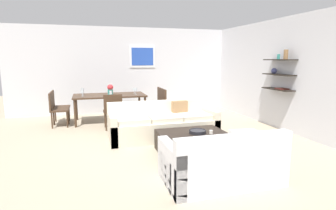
{
  "coord_description": "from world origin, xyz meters",
  "views": [
    {
      "loc": [
        -1.52,
        -5.34,
        1.73
      ],
      "look_at": [
        0.09,
        0.2,
        0.75
      ],
      "focal_mm": 29.36,
      "sensor_mm": 36.0,
      "label": 1
    }
  ],
  "objects_px": {
    "coffee_table": "(193,143)",
    "wine_glass_right_near": "(136,90)",
    "wine_glass_foot": "(111,93)",
    "decorative_bowl": "(198,131)",
    "centerpiece_vase": "(110,89)",
    "dining_chair_right_far": "(156,100)",
    "dining_chair_foot": "(113,109)",
    "wine_glass_left_far": "(83,90)",
    "dining_chair_right_near": "(160,102)",
    "loveseat_white": "(222,162)",
    "dining_table": "(110,97)",
    "dining_chair_left_near": "(56,107)",
    "sofa_beige": "(163,125)",
    "dining_chair_left_far": "(58,104)",
    "candle_jar": "(211,132)",
    "wine_glass_right_far": "(134,90)",
    "wine_glass_left_near": "(82,92)"
  },
  "relations": [
    {
      "from": "dining_chair_foot",
      "to": "wine_glass_right_near",
      "type": "relative_size",
      "value": 4.96
    },
    {
      "from": "dining_chair_left_far",
      "to": "wine_glass_left_far",
      "type": "bearing_deg",
      "value": -8.61
    },
    {
      "from": "wine_glass_right_near",
      "to": "wine_glass_left_far",
      "type": "relative_size",
      "value": 0.94
    },
    {
      "from": "dining_chair_right_far",
      "to": "wine_glass_right_far",
      "type": "distance_m",
      "value": 0.76
    },
    {
      "from": "loveseat_white",
      "to": "centerpiece_vase",
      "type": "bearing_deg",
      "value": 105.39
    },
    {
      "from": "wine_glass_right_near",
      "to": "dining_chair_left_far",
      "type": "bearing_deg",
      "value": 170.53
    },
    {
      "from": "dining_chair_right_far",
      "to": "centerpiece_vase",
      "type": "distance_m",
      "value": 1.42
    },
    {
      "from": "decorative_bowl",
      "to": "wine_glass_left_near",
      "type": "relative_size",
      "value": 1.93
    },
    {
      "from": "dining_chair_right_near",
      "to": "wine_glass_left_far",
      "type": "distance_m",
      "value": 2.13
    },
    {
      "from": "loveseat_white",
      "to": "candle_jar",
      "type": "height_order",
      "value": "loveseat_white"
    },
    {
      "from": "sofa_beige",
      "to": "candle_jar",
      "type": "bearing_deg",
      "value": -65.79
    },
    {
      "from": "dining_chair_right_near",
      "to": "wine_glass_right_far",
      "type": "bearing_deg",
      "value": 152.47
    },
    {
      "from": "dining_table",
      "to": "dining_chair_foot",
      "type": "distance_m",
      "value": 0.92
    },
    {
      "from": "dining_chair_foot",
      "to": "wine_glass_left_far",
      "type": "xyz_separation_m",
      "value": [
        -0.7,
        1.03,
        0.38
      ]
    },
    {
      "from": "dining_chair_left_near",
      "to": "wine_glass_left_far",
      "type": "bearing_deg",
      "value": 27.53
    },
    {
      "from": "centerpiece_vase",
      "to": "dining_chair_right_far",
      "type": "bearing_deg",
      "value": 9.46
    },
    {
      "from": "candle_jar",
      "to": "wine_glass_right_near",
      "type": "height_order",
      "value": "wine_glass_right_near"
    },
    {
      "from": "dining_chair_foot",
      "to": "wine_glass_left_far",
      "type": "relative_size",
      "value": 4.64
    },
    {
      "from": "dining_chair_left_near",
      "to": "dining_chair_foot",
      "type": "distance_m",
      "value": 1.53
    },
    {
      "from": "centerpiece_vase",
      "to": "loveseat_white",
      "type": "bearing_deg",
      "value": -74.61
    },
    {
      "from": "dining_chair_right_near",
      "to": "centerpiece_vase",
      "type": "bearing_deg",
      "value": 170.61
    },
    {
      "from": "wine_glass_right_far",
      "to": "wine_glass_left_far",
      "type": "xyz_separation_m",
      "value": [
        -1.41,
        -0.0,
        0.03
      ]
    },
    {
      "from": "coffee_table",
      "to": "wine_glass_foot",
      "type": "bearing_deg",
      "value": 115.73
    },
    {
      "from": "sofa_beige",
      "to": "dining_chair_left_far",
      "type": "relative_size",
      "value": 2.65
    },
    {
      "from": "loveseat_white",
      "to": "dining_table",
      "type": "distance_m",
      "value": 4.48
    },
    {
      "from": "decorative_bowl",
      "to": "wine_glass_right_far",
      "type": "xyz_separation_m",
      "value": [
        -0.63,
        3.21,
        0.44
      ]
    },
    {
      "from": "wine_glass_foot",
      "to": "loveseat_white",
      "type": "bearing_deg",
      "value": -72.64
    },
    {
      "from": "centerpiece_vase",
      "to": "coffee_table",
      "type": "bearing_deg",
      "value": -67.94
    },
    {
      "from": "sofa_beige",
      "to": "coffee_table",
      "type": "height_order",
      "value": "sofa_beige"
    },
    {
      "from": "dining_chair_left_far",
      "to": "wine_glass_foot",
      "type": "distance_m",
      "value": 1.56
    },
    {
      "from": "coffee_table",
      "to": "dining_chair_right_far",
      "type": "relative_size",
      "value": 1.41
    },
    {
      "from": "dining_chair_right_far",
      "to": "dining_chair_left_far",
      "type": "bearing_deg",
      "value": 180.0
    },
    {
      "from": "sofa_beige",
      "to": "wine_glass_right_far",
      "type": "bearing_deg",
      "value": 97.88
    },
    {
      "from": "loveseat_white",
      "to": "wine_glass_left_far",
      "type": "height_order",
      "value": "wine_glass_left_far"
    },
    {
      "from": "decorative_bowl",
      "to": "dining_chair_left_far",
      "type": "distance_m",
      "value": 4.28
    },
    {
      "from": "coffee_table",
      "to": "wine_glass_right_near",
      "type": "bearing_deg",
      "value": 100.74
    },
    {
      "from": "decorative_bowl",
      "to": "centerpiece_vase",
      "type": "height_order",
      "value": "centerpiece_vase"
    },
    {
      "from": "decorative_bowl",
      "to": "dining_chair_left_near",
      "type": "distance_m",
      "value": 3.94
    },
    {
      "from": "dining_table",
      "to": "dining_chair_left_near",
      "type": "xyz_separation_m",
      "value": [
        -1.37,
        -0.22,
        -0.18
      ]
    },
    {
      "from": "wine_glass_right_far",
      "to": "dining_chair_foot",
      "type": "bearing_deg",
      "value": -124.5
    },
    {
      "from": "coffee_table",
      "to": "decorative_bowl",
      "type": "distance_m",
      "value": 0.24
    },
    {
      "from": "dining_chair_foot",
      "to": "wine_glass_left_far",
      "type": "bearing_deg",
      "value": 124.5
    },
    {
      "from": "wine_glass_left_far",
      "to": "dining_chair_foot",
      "type": "bearing_deg",
      "value": -55.5
    },
    {
      "from": "candle_jar",
      "to": "wine_glass_foot",
      "type": "height_order",
      "value": "wine_glass_foot"
    },
    {
      "from": "dining_table",
      "to": "dining_chair_left_far",
      "type": "distance_m",
      "value": 1.4
    },
    {
      "from": "wine_glass_foot",
      "to": "dining_chair_left_far",
      "type": "bearing_deg",
      "value": 154.28
    },
    {
      "from": "decorative_bowl",
      "to": "dining_chair_right_far",
      "type": "relative_size",
      "value": 0.36
    },
    {
      "from": "loveseat_white",
      "to": "dining_chair_left_far",
      "type": "bearing_deg",
      "value": 119.66
    },
    {
      "from": "dining_chair_foot",
      "to": "wine_glass_right_far",
      "type": "bearing_deg",
      "value": 55.5
    },
    {
      "from": "wine_glass_right_far",
      "to": "wine_glass_right_near",
      "type": "relative_size",
      "value": 0.85
    }
  ]
}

